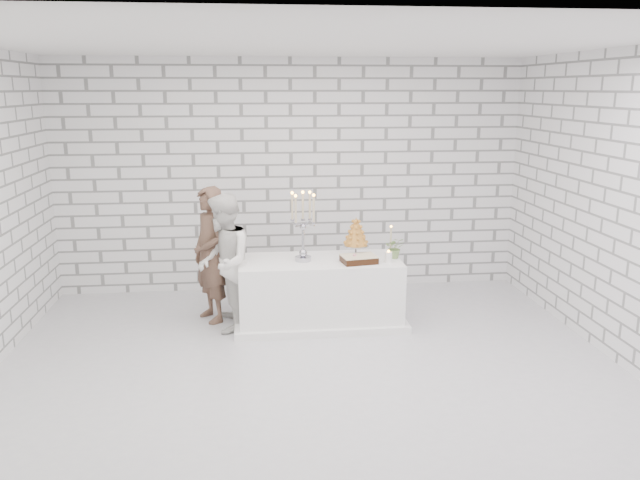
{
  "coord_description": "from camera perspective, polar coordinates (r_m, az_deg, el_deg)",
  "views": [
    {
      "loc": [
        -0.49,
        -5.63,
        2.62
      ],
      "look_at": [
        0.2,
        0.83,
        1.05
      ],
      "focal_mm": 35.41,
      "sensor_mm": 36.0,
      "label": 1
    }
  ],
  "objects": [
    {
      "name": "pillar_candle",
      "position": [
        6.97,
        6.2,
        -1.56
      ],
      "size": [
        0.09,
        0.09,
        0.12
      ],
      "primitive_type": "cylinder",
      "rotation": [
        0.0,
        0.0,
        -0.2
      ],
      "color": "white",
      "rests_on": "cake_table"
    },
    {
      "name": "croquembouche",
      "position": [
        7.12,
        3.26,
        0.25
      ],
      "size": [
        0.33,
        0.33,
        0.46
      ],
      "primitive_type": null,
      "rotation": [
        0.0,
        0.0,
        0.11
      ],
      "color": "#AA681F",
      "rests_on": "cake_table"
    },
    {
      "name": "ceiling",
      "position": [
        5.66,
        -1.15,
        17.43
      ],
      "size": [
        6.0,
        5.0,
        0.01
      ],
      "primitive_type": "cube",
      "color": "white",
      "rests_on": "ground"
    },
    {
      "name": "cake_table",
      "position": [
        7.16,
        -0.03,
        -4.69
      ],
      "size": [
        1.8,
        0.8,
        0.75
      ],
      "primitive_type": "cube",
      "color": "white",
      "rests_on": "ground"
    },
    {
      "name": "extra_taper",
      "position": [
        7.29,
        6.41,
        -0.08
      ],
      "size": [
        0.07,
        0.07,
        0.32
      ],
      "primitive_type": "cylinder",
      "rotation": [
        0.0,
        0.0,
        -0.16
      ],
      "color": "beige",
      "rests_on": "cake_table"
    },
    {
      "name": "groom",
      "position": [
        7.26,
        -9.9,
        -1.32
      ],
      "size": [
        0.6,
        0.68,
        1.56
      ],
      "primitive_type": "imported",
      "rotation": [
        0.0,
        0.0,
        -1.06
      ],
      "color": "brown",
      "rests_on": "ground"
    },
    {
      "name": "wall_right",
      "position": [
        6.72,
        25.36,
        2.67
      ],
      "size": [
        0.01,
        5.0,
        3.0
      ],
      "primitive_type": "cube",
      "color": "white",
      "rests_on": "ground"
    },
    {
      "name": "ground",
      "position": [
        6.23,
        -1.01,
        -11.29
      ],
      "size": [
        6.0,
        5.0,
        0.01
      ],
      "primitive_type": "cube",
      "color": "silver",
      "rests_on": "ground"
    },
    {
      "name": "flowers",
      "position": [
        7.15,
        6.78,
        -0.69
      ],
      "size": [
        0.24,
        0.21,
        0.24
      ],
      "primitive_type": "imported",
      "rotation": [
        0.0,
        0.0,
        -0.12
      ],
      "color": "#4C843F",
      "rests_on": "cake_table"
    },
    {
      "name": "wall_back",
      "position": [
        8.22,
        -2.62,
        5.74
      ],
      "size": [
        6.0,
        0.01,
        3.0
      ],
      "primitive_type": "cube",
      "color": "white",
      "rests_on": "ground"
    },
    {
      "name": "chocolate_cake",
      "position": [
        6.94,
        3.53,
        -1.73
      ],
      "size": [
        0.41,
        0.32,
        0.08
      ],
      "primitive_type": "cube",
      "rotation": [
        0.0,
        0.0,
        0.17
      ],
      "color": "black",
      "rests_on": "cake_table"
    },
    {
      "name": "wall_front",
      "position": [
        3.36,
        2.71,
        -5.9
      ],
      "size": [
        6.0,
        0.01,
        3.0
      ],
      "primitive_type": "cube",
      "color": "white",
      "rests_on": "ground"
    },
    {
      "name": "bride",
      "position": [
        6.97,
        -8.66,
        -2.04
      ],
      "size": [
        0.59,
        0.75,
        1.52
      ],
      "primitive_type": "imported",
      "rotation": [
        0.0,
        0.0,
        -1.56
      ],
      "color": "white",
      "rests_on": "ground"
    },
    {
      "name": "candelabra",
      "position": [
        6.91,
        -1.55,
        1.25
      ],
      "size": [
        0.36,
        0.36,
        0.79
      ],
      "primitive_type": null,
      "rotation": [
        0.0,
        0.0,
        0.12
      ],
      "color": "#A9A8B3",
      "rests_on": "cake_table"
    }
  ]
}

